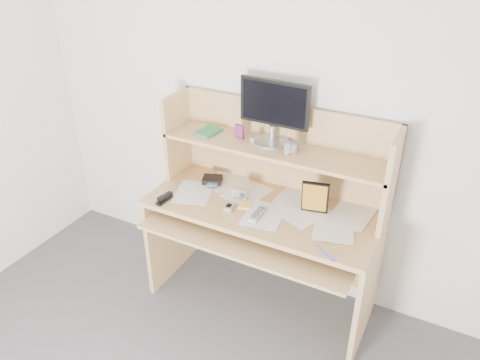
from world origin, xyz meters
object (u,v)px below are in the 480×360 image
at_px(desk, 267,208).
at_px(game_case, 315,197).
at_px(tv_remote, 258,214).
at_px(keyboard, 230,216).
at_px(monitor, 274,110).

xyz_separation_m(desk, game_case, (0.30, -0.02, 0.17)).
relative_size(tv_remote, game_case, 0.79).
distance_m(keyboard, monitor, 0.69).
relative_size(keyboard, monitor, 1.21).
bearing_deg(tv_remote, keyboard, 168.77).
xyz_separation_m(keyboard, tv_remote, (0.20, -0.03, 0.10)).
height_order(tv_remote, game_case, game_case).
height_order(desk, monitor, monitor).
distance_m(tv_remote, game_case, 0.34).
bearing_deg(keyboard, tv_remote, 6.38).
bearing_deg(tv_remote, game_case, 28.87).
relative_size(desk, monitor, 3.22).
bearing_deg(game_case, desk, 164.98).
height_order(desk, game_case, desk).
xyz_separation_m(game_case, monitor, (-0.34, 0.15, 0.42)).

